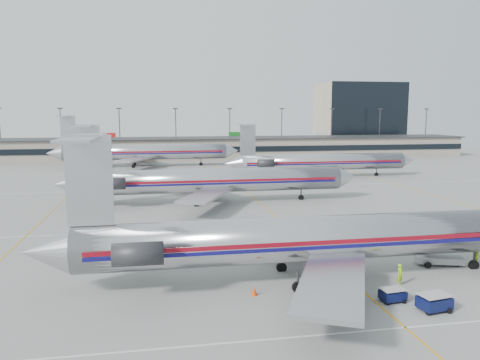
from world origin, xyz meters
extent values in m
plane|color=gray|center=(0.00, 0.00, 0.00)|extent=(260.00, 260.00, 0.00)
cube|color=silver|center=(0.00, 10.00, 0.01)|extent=(160.00, 0.15, 0.02)
cube|color=gray|center=(0.00, 98.00, 3.00)|extent=(160.00, 16.00, 6.00)
cube|color=black|center=(0.00, 89.90, 3.20)|extent=(160.00, 0.20, 1.60)
cube|color=#2D2D30|center=(0.00, 98.00, 6.10)|extent=(162.00, 17.00, 0.30)
cylinder|color=#38383D|center=(-63.00, 112.00, 7.50)|extent=(0.30, 0.30, 15.00)
cylinder|color=#38383D|center=(-45.00, 112.00, 7.50)|extent=(0.30, 0.30, 15.00)
cube|color=#2D2D30|center=(-45.00, 112.00, 15.10)|extent=(1.60, 0.40, 0.35)
cylinder|color=#38383D|center=(-27.00, 112.00, 7.50)|extent=(0.30, 0.30, 15.00)
cube|color=#2D2D30|center=(-27.00, 112.00, 15.10)|extent=(1.60, 0.40, 0.35)
cylinder|color=#38383D|center=(-9.00, 112.00, 7.50)|extent=(0.30, 0.30, 15.00)
cube|color=#2D2D30|center=(-9.00, 112.00, 15.10)|extent=(1.60, 0.40, 0.35)
cylinder|color=#38383D|center=(9.00, 112.00, 7.50)|extent=(0.30, 0.30, 15.00)
cube|color=#2D2D30|center=(9.00, 112.00, 15.10)|extent=(1.60, 0.40, 0.35)
cylinder|color=#38383D|center=(27.00, 112.00, 7.50)|extent=(0.30, 0.30, 15.00)
cube|color=#2D2D30|center=(27.00, 112.00, 15.10)|extent=(1.60, 0.40, 0.35)
cylinder|color=#38383D|center=(45.00, 112.00, 7.50)|extent=(0.30, 0.30, 15.00)
cube|color=#2D2D30|center=(45.00, 112.00, 15.10)|extent=(1.60, 0.40, 0.35)
cylinder|color=#38383D|center=(63.00, 112.00, 7.50)|extent=(0.30, 0.30, 15.00)
cube|color=#2D2D30|center=(63.00, 112.00, 15.10)|extent=(1.60, 0.40, 0.35)
cylinder|color=#38383D|center=(81.00, 112.00, 7.50)|extent=(0.30, 0.30, 15.00)
cube|color=#2D2D30|center=(81.00, 112.00, 15.10)|extent=(1.60, 0.40, 0.35)
cube|color=tan|center=(62.00, 128.00, 12.50)|extent=(30.00, 20.00, 25.00)
cylinder|color=#BBBBC0|center=(-2.00, -8.53, 3.47)|extent=(39.62, 3.67, 3.67)
cone|color=#B2B2B7|center=(-23.60, -8.53, 3.47)|extent=(3.57, 3.67, 3.67)
cube|color=maroon|center=(-2.00, -10.37, 3.62)|extent=(37.64, 0.05, 0.35)
cube|color=#0F0C58|center=(-2.00, -10.37, 3.22)|extent=(37.64, 0.05, 0.28)
cube|color=#B2B2B7|center=(-3.98, -1.60, 2.48)|extent=(9.21, 13.43, 0.32)
cube|color=#B2B2B7|center=(-3.98, -15.46, 2.48)|extent=(9.21, 13.43, 0.32)
cube|color=#B2B2B7|center=(-20.33, -8.53, 8.67)|extent=(3.37, 0.25, 6.74)
cube|color=#B2B2B7|center=(-20.63, -8.53, 11.84)|extent=(2.38, 10.40, 0.18)
cylinder|color=#2D2D30|center=(-16.86, -5.71, 3.76)|extent=(3.57, 1.68, 1.68)
cylinder|color=#2D2D30|center=(-16.86, -11.35, 3.76)|extent=(3.57, 1.68, 1.68)
cylinder|color=#2D2D30|center=(11.87, -8.53, 0.82)|extent=(0.20, 0.20, 1.63)
cylinder|color=#2D2D30|center=(-4.97, -10.91, 0.82)|extent=(0.20, 0.20, 1.63)
cylinder|color=#2D2D30|center=(-4.97, -6.15, 0.82)|extent=(0.20, 0.20, 1.63)
cylinder|color=black|center=(11.87, -8.53, 0.35)|extent=(0.89, 0.30, 0.89)
cylinder|color=#BBBBC0|center=(-6.85, 26.07, 3.45)|extent=(39.45, 3.65, 3.65)
cone|color=#BBBBC0|center=(14.45, 26.07, 3.45)|extent=(3.16, 3.65, 3.65)
cone|color=#B2B2B7|center=(-28.35, 26.07, 3.45)|extent=(3.55, 3.65, 3.65)
cube|color=maroon|center=(-6.85, 24.23, 3.60)|extent=(37.47, 0.05, 0.35)
cube|color=#0F0C58|center=(-6.85, 24.23, 3.20)|extent=(37.47, 0.05, 0.28)
cube|color=#B2B2B7|center=(-8.82, 32.97, 2.47)|extent=(9.17, 13.37, 0.32)
cube|color=#B2B2B7|center=(-8.82, 19.16, 2.47)|extent=(9.17, 13.37, 0.32)
cube|color=#B2B2B7|center=(-25.09, 26.07, 8.63)|extent=(3.35, 0.25, 6.71)
cube|color=#B2B2B7|center=(-25.39, 26.07, 11.78)|extent=(2.37, 10.35, 0.18)
cylinder|color=#2D2D30|center=(-21.64, 28.88, 3.75)|extent=(3.55, 1.68, 1.68)
cylinder|color=#2D2D30|center=(-21.64, 23.25, 3.75)|extent=(3.55, 1.68, 1.68)
cylinder|color=#2D2D30|center=(6.96, 26.07, 0.81)|extent=(0.20, 0.20, 1.63)
cylinder|color=#2D2D30|center=(-9.81, 23.70, 0.81)|extent=(0.20, 0.20, 1.63)
cylinder|color=#2D2D30|center=(-9.81, 28.43, 0.81)|extent=(0.20, 0.20, 1.63)
cylinder|color=black|center=(6.96, 26.07, 0.35)|extent=(0.89, 0.30, 0.89)
cylinder|color=#BBBBC0|center=(19.60, 50.54, 3.30)|extent=(35.79, 3.48, 3.48)
cone|color=#BBBBC0|center=(39.00, 50.54, 3.30)|extent=(3.01, 3.48, 3.48)
cone|color=#B2B2B7|center=(0.01, 50.54, 3.30)|extent=(3.39, 3.48, 3.48)
cube|color=maroon|center=(19.60, 48.79, 3.44)|extent=(34.00, 0.05, 0.33)
cube|color=#0F0C58|center=(19.60, 48.79, 3.06)|extent=(34.00, 0.05, 0.26)
cube|color=#B2B2B7|center=(17.72, 57.13, 2.35)|extent=(8.76, 12.77, 0.30)
cube|color=#B2B2B7|center=(17.72, 43.95, 2.35)|extent=(8.76, 12.77, 0.30)
cube|color=#B2B2B7|center=(3.12, 50.54, 8.24)|extent=(3.20, 0.24, 6.40)
cube|color=#B2B2B7|center=(2.84, 50.54, 11.25)|extent=(2.26, 9.89, 0.17)
cylinder|color=#2D2D30|center=(6.42, 53.22, 3.58)|extent=(3.39, 1.60, 1.60)
cylinder|color=#2D2D30|center=(6.42, 47.85, 3.58)|extent=(3.39, 1.60, 1.60)
cylinder|color=#2D2D30|center=(31.84, 50.54, 0.78)|extent=(0.19, 0.19, 1.55)
cylinder|color=#2D2D30|center=(16.78, 48.28, 0.78)|extent=(0.19, 0.19, 1.55)
cylinder|color=#2D2D30|center=(16.78, 52.80, 0.78)|extent=(0.19, 0.19, 1.55)
cylinder|color=black|center=(31.84, 50.54, 0.33)|extent=(0.85, 0.28, 0.85)
cylinder|color=#BBBBC0|center=(-18.01, 77.79, 3.76)|extent=(40.86, 3.98, 3.98)
cone|color=#BBBBC0|center=(4.14, 77.79, 3.76)|extent=(3.44, 3.98, 3.98)
cone|color=#B2B2B7|center=(-40.38, 77.79, 3.76)|extent=(3.87, 3.98, 3.98)
cube|color=maroon|center=(-18.01, 75.79, 3.92)|extent=(38.82, 0.05, 0.38)
cube|color=#0F0C58|center=(-18.01, 75.79, 3.49)|extent=(38.82, 0.05, 0.30)
cube|color=#B2B2B7|center=(-20.16, 85.31, 2.69)|extent=(10.00, 14.58, 0.34)
cube|color=#B2B2B7|center=(-20.16, 70.26, 2.69)|extent=(10.00, 14.58, 0.34)
cube|color=#B2B2B7|center=(-36.83, 77.79, 9.41)|extent=(3.66, 0.27, 7.31)
cube|color=#B2B2B7|center=(-37.15, 77.79, 12.85)|extent=(2.58, 11.29, 0.19)
cylinder|color=#2D2D30|center=(-33.07, 80.85, 4.09)|extent=(3.87, 1.83, 1.83)
cylinder|color=#2D2D30|center=(-33.07, 74.72, 4.09)|extent=(3.87, 1.83, 1.83)
cylinder|color=#2D2D30|center=(-4.04, 77.79, 0.89)|extent=(0.22, 0.22, 1.77)
cylinder|color=#2D2D30|center=(-21.24, 75.20, 0.89)|extent=(0.22, 0.22, 1.77)
cylinder|color=#2D2D30|center=(-21.24, 80.37, 0.89)|extent=(0.22, 0.22, 1.77)
cylinder|color=black|center=(-4.04, 77.79, 0.38)|extent=(0.97, 0.32, 0.97)
cube|color=#0B113D|center=(-2.71, -13.67, 0.57)|extent=(2.44, 1.49, 0.52)
cube|color=#0B113D|center=(-3.02, -13.67, 1.20)|extent=(1.40, 1.22, 0.94)
cube|color=black|center=(-3.02, -13.67, 1.82)|extent=(1.34, 1.16, 0.08)
cylinder|color=black|center=(-1.87, -13.15, 0.29)|extent=(0.58, 0.19, 0.58)
cylinder|color=black|center=(-1.87, -14.19, 0.29)|extent=(0.58, 0.19, 0.58)
cylinder|color=black|center=(-3.54, -13.15, 0.29)|extent=(0.58, 0.19, 0.58)
cylinder|color=black|center=(-3.54, -14.19, 0.29)|extent=(0.58, 0.19, 0.58)
cube|color=#0B113D|center=(-3.60, -15.01, 0.54)|extent=(2.35, 1.52, 0.49)
cube|color=#0B113D|center=(-3.90, -15.01, 1.13)|extent=(1.36, 1.21, 0.89)
cube|color=black|center=(-3.90, -15.01, 1.72)|extent=(1.30, 1.15, 0.08)
cylinder|color=black|center=(-2.81, -14.51, 0.28)|extent=(0.55, 0.18, 0.55)
cylinder|color=black|center=(-2.81, -15.50, 0.28)|extent=(0.55, 0.18, 0.55)
cylinder|color=black|center=(-4.39, -14.51, 0.28)|extent=(0.55, 0.18, 0.55)
cylinder|color=black|center=(-4.39, -15.50, 0.28)|extent=(0.55, 0.18, 0.55)
cube|color=#0B113D|center=(1.25, -13.98, 0.50)|extent=(1.83, 1.34, 0.63)
cube|color=#9A9A9A|center=(1.25, -13.98, 0.95)|extent=(1.83, 1.34, 0.05)
cylinder|color=black|center=(1.88, -13.48, 0.16)|extent=(0.33, 0.13, 0.33)
cylinder|color=black|center=(1.88, -14.48, 0.16)|extent=(0.33, 0.13, 0.33)
cylinder|color=black|center=(0.61, -13.48, 0.16)|extent=(0.33, 0.13, 0.33)
cylinder|color=black|center=(0.61, -14.48, 0.16)|extent=(0.33, 0.13, 0.33)
cube|color=#0B113D|center=(3.29, -15.97, 0.61)|extent=(2.32, 1.77, 0.78)
cube|color=#9A9A9A|center=(3.29, -15.97, 1.17)|extent=(2.32, 1.77, 0.07)
cylinder|color=black|center=(4.07, -15.36, 0.20)|extent=(0.40, 0.16, 0.40)
cylinder|color=black|center=(4.07, -16.59, 0.20)|extent=(0.40, 0.16, 0.40)
cylinder|color=black|center=(2.51, -15.36, 0.20)|extent=(0.40, 0.16, 0.40)
cylinder|color=black|center=(2.51, -16.59, 0.20)|extent=(0.40, 0.16, 0.40)
cube|color=#9A9A9A|center=(9.51, -7.01, 0.51)|extent=(4.32, 2.56, 0.57)
cube|color=#2D2D30|center=(10.19, -7.01, 1.81)|extent=(4.25, 2.14, 1.46)
cylinder|color=black|center=(10.98, -6.38, 0.28)|extent=(0.57, 0.18, 0.57)
cylinder|color=black|center=(10.98, -7.63, 0.28)|extent=(0.57, 0.18, 0.57)
cylinder|color=black|center=(8.04, -6.38, 0.28)|extent=(0.57, 0.18, 0.57)
cylinder|color=black|center=(8.04, -7.63, 0.28)|extent=(0.57, 0.18, 0.57)
imported|color=#A3E515|center=(3.43, -11.06, 0.87)|extent=(0.76, 0.69, 1.75)
imported|color=#D1EF16|center=(12.56, -7.98, 0.84)|extent=(0.86, 0.69, 1.69)
cone|color=#E23A07|center=(-8.42, -11.03, 0.34)|extent=(0.53, 0.53, 0.68)
camera|label=1|loc=(-15.39, -43.95, 13.60)|focal=35.00mm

